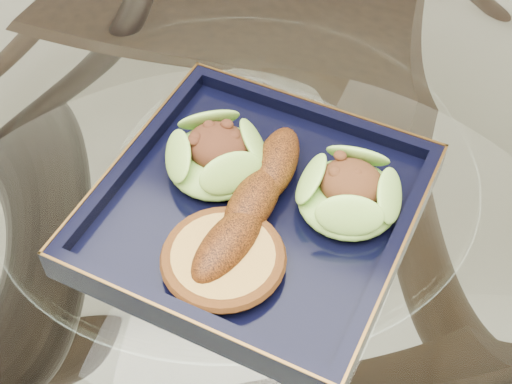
% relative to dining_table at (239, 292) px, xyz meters
% --- Properties ---
extents(dining_table, '(1.13, 1.13, 0.77)m').
position_rel_dining_table_xyz_m(dining_table, '(0.00, 0.00, 0.00)').
color(dining_table, white).
rests_on(dining_table, ground).
extents(dining_chair, '(0.44, 0.44, 0.93)m').
position_rel_dining_table_xyz_m(dining_chair, '(-0.23, 0.53, -0.08)').
color(dining_chair, black).
rests_on(dining_chair, ground).
extents(navy_plate, '(0.27, 0.27, 0.02)m').
position_rel_dining_table_xyz_m(navy_plate, '(0.03, -0.01, 0.17)').
color(navy_plate, black).
rests_on(navy_plate, dining_table).
extents(lettuce_wrap_left, '(0.12, 0.12, 0.03)m').
position_rel_dining_table_xyz_m(lettuce_wrap_left, '(-0.02, 0.01, 0.20)').
color(lettuce_wrap_left, olive).
rests_on(lettuce_wrap_left, navy_plate).
extents(lettuce_wrap_right, '(0.10, 0.10, 0.03)m').
position_rel_dining_table_xyz_m(lettuce_wrap_right, '(0.10, 0.02, 0.20)').
color(lettuce_wrap_right, olive).
rests_on(lettuce_wrap_right, navy_plate).
extents(roasted_plantain, '(0.04, 0.18, 0.03)m').
position_rel_dining_table_xyz_m(roasted_plantain, '(0.03, -0.02, 0.20)').
color(roasted_plantain, '#5D2909').
rests_on(roasted_plantain, navy_plate).
extents(crumb_patty, '(0.10, 0.10, 0.02)m').
position_rel_dining_table_xyz_m(crumb_patty, '(0.03, -0.08, 0.19)').
color(crumb_patty, '#AF823A').
rests_on(crumb_patty, navy_plate).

